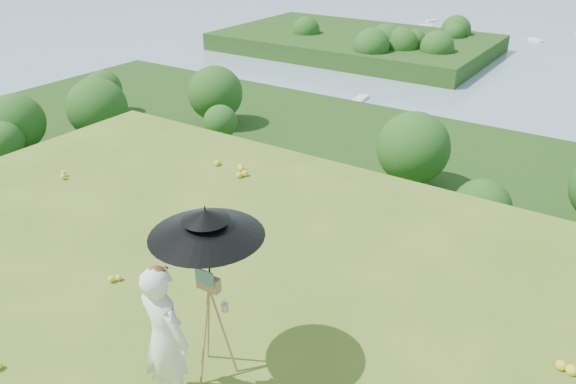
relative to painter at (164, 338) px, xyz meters
The scene contains 11 objects.
ground 1.39m from the painter, 169.70° to the right, with size 14.00×14.00×0.00m, color #50681D.
forest_slope 45.89m from the painter, 91.74° to the left, with size 140.00×56.00×22.00m, color #18370F.
shoreline_tier 83.41m from the painter, 90.81° to the left, with size 170.00×28.00×8.00m, color gray.
peninsula 175.05m from the painter, 116.16° to the left, with size 90.00×60.00×12.00m, color #18370F, non-canonical shape.
slope_trees 38.27m from the painter, 91.74° to the left, with size 110.00×50.00×6.00m, color #295018, non-canonical shape.
moored_boats 165.03m from the painter, 94.82° to the left, with size 140.00×140.00×0.70m, color white, non-canonical shape.
wildflowers 1.34m from the painter, behind, with size 10.00×10.50×0.12m, color yellow, non-canonical shape.
painter is the anchor object (origin of this frame).
field_easel 0.63m from the painter, 78.88° to the left, with size 0.56×0.56×1.46m, color #AF8349, non-canonical shape.
sun_umbrella 1.04m from the painter, 79.41° to the left, with size 1.22×1.22×0.99m, color black, non-canonical shape.
painter_cap 0.83m from the painter, ahead, with size 0.20×0.24×0.10m, color #C16B69, non-canonical shape.
Camera 1 is at (4.65, -2.89, 4.87)m, focal length 35.00 mm.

